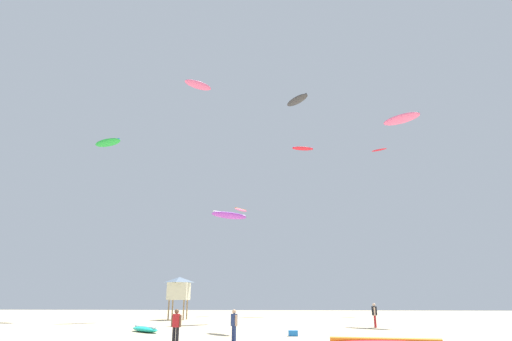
{
  "coord_description": "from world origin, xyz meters",
  "views": [
    {
      "loc": [
        1.98,
        -14.41,
        2.23
      ],
      "look_at": [
        0.0,
        17.35,
        11.81
      ],
      "focal_mm": 29.43,
      "sensor_mm": 36.0,
      "label": 1
    }
  ],
  "objects_px": {
    "lifeguard_tower": "(179,288)",
    "kite_aloft_4": "(229,215)",
    "kite_aloft_0": "(401,119)",
    "person_foreground": "(176,324)",
    "kite_grounded_near": "(145,329)",
    "cooler_box": "(293,333)",
    "kite_aloft_5": "(198,85)",
    "kite_aloft_1": "(241,210)",
    "kite_aloft_2": "(303,148)",
    "kite_aloft_3": "(108,143)",
    "kite_aloft_7": "(379,150)",
    "kite_aloft_6": "(297,100)",
    "person_left": "(234,323)",
    "person_midground": "(374,313)"
  },
  "relations": [
    {
      "from": "lifeguard_tower",
      "to": "cooler_box",
      "type": "distance_m",
      "value": 20.8
    },
    {
      "from": "lifeguard_tower",
      "to": "kite_aloft_3",
      "type": "xyz_separation_m",
      "value": [
        -8.79,
        -0.72,
        15.75
      ]
    },
    {
      "from": "kite_aloft_4",
      "to": "kite_aloft_6",
      "type": "bearing_deg",
      "value": -42.28
    },
    {
      "from": "person_left",
      "to": "kite_aloft_0",
      "type": "height_order",
      "value": "kite_aloft_0"
    },
    {
      "from": "person_foreground",
      "to": "kite_aloft_4",
      "type": "xyz_separation_m",
      "value": [
        0.39,
        16.65,
        8.43
      ]
    },
    {
      "from": "kite_aloft_1",
      "to": "kite_aloft_2",
      "type": "bearing_deg",
      "value": 6.4
    },
    {
      "from": "kite_aloft_1",
      "to": "kite_aloft_5",
      "type": "distance_m",
      "value": 16.93
    },
    {
      "from": "person_left",
      "to": "kite_aloft_4",
      "type": "height_order",
      "value": "kite_aloft_4"
    },
    {
      "from": "kite_aloft_3",
      "to": "cooler_box",
      "type": "bearing_deg",
      "value": -39.81
    },
    {
      "from": "kite_aloft_2",
      "to": "lifeguard_tower",
      "type": "bearing_deg",
      "value": -140.49
    },
    {
      "from": "kite_aloft_2",
      "to": "kite_aloft_6",
      "type": "relative_size",
      "value": 1.24
    },
    {
      "from": "kite_aloft_0",
      "to": "kite_aloft_6",
      "type": "xyz_separation_m",
      "value": [
        -10.23,
        -5.84,
        -0.58
      ]
    },
    {
      "from": "person_foreground",
      "to": "person_midground",
      "type": "height_order",
      "value": "person_midground"
    },
    {
      "from": "kite_aloft_4",
      "to": "kite_aloft_1",
      "type": "bearing_deg",
      "value": 92.03
    },
    {
      "from": "kite_aloft_5",
      "to": "kite_aloft_7",
      "type": "distance_m",
      "value": 26.57
    },
    {
      "from": "lifeguard_tower",
      "to": "kite_aloft_1",
      "type": "distance_m",
      "value": 15.35
    },
    {
      "from": "lifeguard_tower",
      "to": "kite_aloft_5",
      "type": "xyz_separation_m",
      "value": [
        0.84,
        0.88,
        23.48
      ]
    },
    {
      "from": "cooler_box",
      "to": "kite_aloft_0",
      "type": "relative_size",
      "value": 0.16
    },
    {
      "from": "person_foreground",
      "to": "kite_aloft_1",
      "type": "relative_size",
      "value": 0.71
    },
    {
      "from": "kite_aloft_1",
      "to": "kite_aloft_4",
      "type": "distance_m",
      "value": 16.55
    },
    {
      "from": "kite_aloft_2",
      "to": "kite_aloft_3",
      "type": "bearing_deg",
      "value": -151.91
    },
    {
      "from": "kite_aloft_1",
      "to": "cooler_box",
      "type": "bearing_deg",
      "value": -77.89
    },
    {
      "from": "kite_aloft_2",
      "to": "kite_aloft_7",
      "type": "relative_size",
      "value": 1.46
    },
    {
      "from": "kite_aloft_2",
      "to": "person_midground",
      "type": "bearing_deg",
      "value": -79.84
    },
    {
      "from": "kite_grounded_near",
      "to": "kite_aloft_4",
      "type": "distance_m",
      "value": 13.74
    },
    {
      "from": "person_foreground",
      "to": "lifeguard_tower",
      "type": "distance_m",
      "value": 23.17
    },
    {
      "from": "cooler_box",
      "to": "kite_aloft_7",
      "type": "relative_size",
      "value": 0.26
    },
    {
      "from": "person_foreground",
      "to": "kite_grounded_near",
      "type": "distance_m",
      "value": 8.36
    },
    {
      "from": "kite_aloft_4",
      "to": "kite_aloft_6",
      "type": "xyz_separation_m",
      "value": [
        6.28,
        -5.71,
        8.69
      ]
    },
    {
      "from": "kite_aloft_4",
      "to": "kite_aloft_0",
      "type": "bearing_deg",
      "value": 0.43
    },
    {
      "from": "cooler_box",
      "to": "kite_aloft_5",
      "type": "xyz_separation_m",
      "value": [
        -10.29,
        18.21,
        26.37
      ]
    },
    {
      "from": "kite_aloft_0",
      "to": "kite_aloft_1",
      "type": "distance_m",
      "value": 24.03
    },
    {
      "from": "person_left",
      "to": "kite_aloft_2",
      "type": "distance_m",
      "value": 38.77
    },
    {
      "from": "person_foreground",
      "to": "kite_aloft_5",
      "type": "relative_size",
      "value": 0.49
    },
    {
      "from": "kite_aloft_7",
      "to": "lifeguard_tower",
      "type": "bearing_deg",
      "value": -153.01
    },
    {
      "from": "kite_aloft_2",
      "to": "kite_aloft_4",
      "type": "xyz_separation_m",
      "value": [
        -7.88,
        -17.05,
        -12.5
      ]
    },
    {
      "from": "person_left",
      "to": "cooler_box",
      "type": "distance_m",
      "value": 4.77
    },
    {
      "from": "kite_aloft_0",
      "to": "kite_aloft_3",
      "type": "bearing_deg",
      "value": 170.96
    },
    {
      "from": "kite_aloft_0",
      "to": "kite_aloft_4",
      "type": "height_order",
      "value": "kite_aloft_0"
    },
    {
      "from": "lifeguard_tower",
      "to": "kite_aloft_4",
      "type": "relative_size",
      "value": 1.15
    },
    {
      "from": "kite_aloft_3",
      "to": "kite_aloft_7",
      "type": "height_order",
      "value": "kite_aloft_7"
    },
    {
      "from": "person_foreground",
      "to": "kite_aloft_2",
      "type": "relative_size",
      "value": 0.52
    },
    {
      "from": "kite_aloft_0",
      "to": "kite_grounded_near",
      "type": "bearing_deg",
      "value": -155.64
    },
    {
      "from": "person_left",
      "to": "kite_aloft_5",
      "type": "distance_m",
      "value": 34.35
    },
    {
      "from": "kite_grounded_near",
      "to": "kite_aloft_3",
      "type": "relative_size",
      "value": 0.77
    },
    {
      "from": "person_midground",
      "to": "kite_aloft_5",
      "type": "bearing_deg",
      "value": 155.35
    },
    {
      "from": "kite_grounded_near",
      "to": "kite_aloft_1",
      "type": "bearing_deg",
      "value": 81.76
    },
    {
      "from": "kite_aloft_6",
      "to": "kite_aloft_1",
      "type": "bearing_deg",
      "value": 107.44
    },
    {
      "from": "kite_aloft_0",
      "to": "kite_aloft_5",
      "type": "relative_size",
      "value": 1.05
    },
    {
      "from": "lifeguard_tower",
      "to": "kite_aloft_1",
      "type": "xyz_separation_m",
      "value": [
        5.2,
        10.32,
        10.11
      ]
    }
  ]
}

